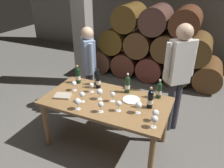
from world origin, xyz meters
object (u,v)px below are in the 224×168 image
at_px(wine_glass_10, 101,105).
at_px(dining_table, 106,106).
at_px(wine_glass_2, 155,119).
at_px(wine_glass_3, 78,102).
at_px(tasting_notebook, 63,96).
at_px(wine_bottle_2, 78,75).
at_px(wine_bottle_0, 159,90).
at_px(wine_glass_4, 91,86).
at_px(wine_bottle_5, 97,77).
at_px(wine_glass_7, 100,92).
at_px(sommelier_presenting, 179,70).
at_px(wine_bottle_1, 98,80).
at_px(serving_plate, 131,100).
at_px(wine_bottle_3, 127,84).
at_px(taster_seated_left, 89,63).
at_px(wine_glass_8, 119,104).
at_px(wine_glass_5, 156,113).
at_px(wine_glass_9, 113,95).
at_px(wine_glass_6, 82,95).
at_px(wine_bottle_4, 150,99).
at_px(wine_glass_0, 74,84).
at_px(wine_glass_1, 139,105).

bearing_deg(wine_glass_10, dining_table, 103.55).
distance_m(wine_glass_2, wine_glass_3, 0.97).
bearing_deg(tasting_notebook, wine_bottle_2, 76.28).
relative_size(wine_bottle_0, wine_glass_4, 1.93).
height_order(wine_bottle_5, wine_glass_10, wine_bottle_5).
xyz_separation_m(wine_bottle_2, wine_glass_7, (0.53, -0.30, -0.01)).
xyz_separation_m(wine_bottle_0, sommelier_presenting, (0.18, 0.40, 0.16)).
relative_size(wine_bottle_1, serving_plate, 1.24).
bearing_deg(wine_bottle_3, wine_bottle_5, 176.36).
xyz_separation_m(wine_bottle_0, taster_seated_left, (-1.31, 0.37, 0.04)).
bearing_deg(wine_glass_7, taster_seated_left, 128.59).
bearing_deg(taster_seated_left, wine_glass_2, -35.93).
bearing_deg(wine_glass_7, wine_bottle_2, 150.48).
height_order(wine_bottle_2, wine_glass_10, wine_bottle_2).
distance_m(wine_bottle_1, wine_glass_8, 0.68).
xyz_separation_m(wine_glass_4, wine_glass_7, (0.20, -0.13, 0.01)).
bearing_deg(wine_glass_5, wine_glass_9, 162.98).
height_order(wine_glass_4, wine_glass_8, same).
relative_size(wine_bottle_0, wine_bottle_1, 0.93).
bearing_deg(wine_bottle_3, wine_bottle_0, 4.69).
bearing_deg(wine_glass_7, sommelier_presenting, 40.53).
bearing_deg(wine_glass_5, wine_glass_6, 179.07).
height_order(dining_table, wine_glass_7, wine_glass_7).
relative_size(wine_glass_8, wine_glass_10, 0.99).
xyz_separation_m(sommelier_presenting, taster_seated_left, (-1.48, -0.03, -0.12)).
bearing_deg(wine_glass_2, dining_table, 157.67).
height_order(wine_glass_8, tasting_notebook, wine_glass_8).
relative_size(dining_table, wine_bottle_4, 5.82).
distance_m(wine_bottle_0, wine_glass_8, 0.64).
distance_m(wine_bottle_0, wine_bottle_3, 0.45).
distance_m(wine_glass_0, tasting_notebook, 0.25).
bearing_deg(sommelier_presenting, wine_glass_6, -139.49).
distance_m(wine_bottle_0, wine_glass_10, 0.85).
relative_size(wine_bottle_0, wine_glass_1, 1.75).
distance_m(wine_bottle_1, taster_seated_left, 0.61).
bearing_deg(taster_seated_left, wine_bottle_5, -46.82).
xyz_separation_m(dining_table, wine_bottle_3, (0.19, 0.32, 0.22)).
bearing_deg(wine_glass_2, sommelier_presenting, 86.22).
distance_m(wine_bottle_0, wine_bottle_5, 0.96).
height_order(wine_bottle_1, wine_glass_8, wine_bottle_1).
relative_size(wine_glass_3, wine_glass_5, 1.03).
xyz_separation_m(wine_bottle_2, wine_glass_1, (1.11, -0.40, -0.02)).
xyz_separation_m(wine_glass_1, taster_seated_left, (-1.17, 0.83, 0.05)).
xyz_separation_m(wine_bottle_2, wine_glass_2, (1.36, -0.59, -0.02)).
bearing_deg(taster_seated_left, wine_bottle_3, -25.06).
bearing_deg(wine_glass_9, wine_bottle_5, 140.84).
relative_size(wine_bottle_3, tasting_notebook, 1.36).
xyz_separation_m(wine_bottle_2, sommelier_presenting, (1.43, 0.47, 0.16)).
bearing_deg(wine_glass_4, dining_table, -22.07).
height_order(wine_glass_1, wine_glass_5, wine_glass_1).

